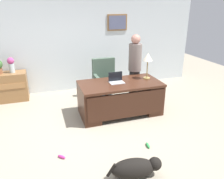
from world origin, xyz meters
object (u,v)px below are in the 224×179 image
at_px(desk_lamp, 148,59).
at_px(dog_toy_plush, 62,157).
at_px(armchair, 105,81).
at_px(vase_with_flowers, 11,64).
at_px(credenza, 1,88).
at_px(person_standing, 135,68).
at_px(desk, 120,97).
at_px(dog_toy_bone, 148,145).
at_px(dog_lying, 136,168).
at_px(laptop, 116,80).

xyz_separation_m(desk_lamp, dog_toy_plush, (-2.17, -1.32, -1.21)).
relative_size(armchair, vase_with_flowers, 2.72).
bearing_deg(credenza, person_standing, -17.54).
relative_size(desk, desk_lamp, 3.00).
height_order(armchair, dog_toy_bone, armchair).
relative_size(desk, dog_lying, 2.21).
xyz_separation_m(credenza, desk_lamp, (3.36, -1.53, 0.86)).
height_order(credenza, dog_lying, credenza).
height_order(desk, dog_lying, desk).
bearing_deg(desk_lamp, vase_with_flowers, 153.25).
xyz_separation_m(laptop, desk_lamp, (0.77, 0.03, 0.42)).
xyz_separation_m(person_standing, vase_with_flowers, (-2.95, 1.03, 0.08)).
height_order(credenza, dog_toy_plush, credenza).
relative_size(credenza, person_standing, 0.75).
height_order(desk_lamp, vase_with_flowers, desk_lamp).
distance_m(laptop, dog_toy_plush, 2.05).
relative_size(desk, dog_toy_plush, 12.06).
relative_size(laptop, vase_with_flowers, 0.82).
height_order(armchair, laptop, armchair).
bearing_deg(dog_lying, dog_toy_bone, 50.03).
xyz_separation_m(person_standing, dog_lying, (-1.09, -2.58, -0.73)).
relative_size(desk, armchair, 1.70).
height_order(credenza, laptop, laptop).
relative_size(person_standing, dog_toy_plush, 11.37).
height_order(laptop, dog_toy_bone, laptop).
height_order(desk, desk_lamp, desk_lamp).
height_order(person_standing, vase_with_flowers, person_standing).
distance_m(credenza, person_standing, 3.47).
bearing_deg(vase_with_flowers, laptop, -34.62).
xyz_separation_m(dog_lying, laptop, (0.41, 2.05, 0.66)).
bearing_deg(vase_with_flowers, armchair, -16.19).
bearing_deg(desk, desk_lamp, 9.06).
relative_size(desk_lamp, dog_toy_bone, 3.64).
distance_m(desk, dog_toy_plush, 1.95).
bearing_deg(desk, dog_toy_bone, -88.86).
distance_m(dog_lying, vase_with_flowers, 4.15).
bearing_deg(person_standing, laptop, -141.94).
bearing_deg(dog_toy_plush, vase_with_flowers, 106.95).
relative_size(desk, person_standing, 1.06).
distance_m(dog_lying, dog_toy_plush, 1.26).
height_order(credenza, desk_lamp, desk_lamp).
height_order(person_standing, laptop, person_standing).
bearing_deg(credenza, desk_lamp, -24.49).
bearing_deg(dog_toy_plush, dog_toy_bone, -6.07).
bearing_deg(dog_toy_bone, credenza, 131.88).
height_order(credenza, vase_with_flowers, vase_with_flowers).
height_order(credenza, armchair, armchair).
distance_m(desk, armchair, 0.98).
bearing_deg(desk, dog_lying, -103.79).
xyz_separation_m(desk, dog_lying, (-0.48, -1.98, -0.26)).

